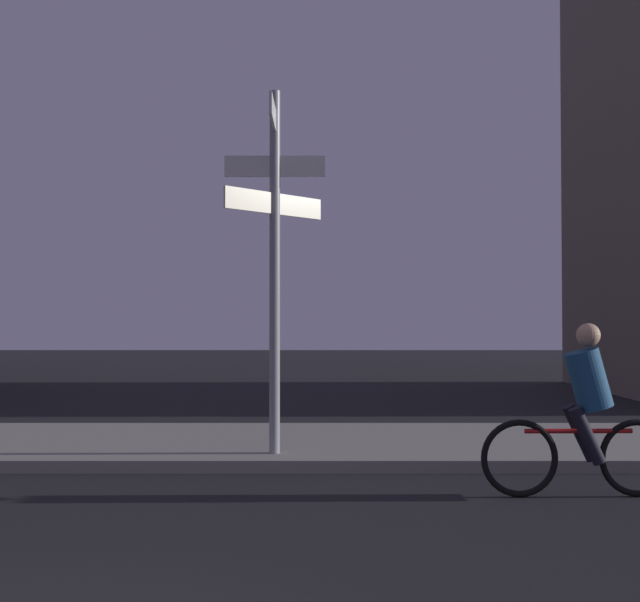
# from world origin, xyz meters

# --- Properties ---
(sidewalk_kerb) EXTENTS (40.00, 3.13, 0.14)m
(sidewalk_kerb) POSITION_xyz_m (0.00, 6.79, 0.07)
(sidewalk_kerb) COLOR gray
(sidewalk_kerb) RESTS_ON ground_plane
(signpost) EXTENTS (1.14, 1.66, 4.10)m
(signpost) POSITION_xyz_m (1.11, 5.72, 2.62)
(signpost) COLOR gray
(signpost) RESTS_ON sidewalk_kerb
(cyclist) EXTENTS (1.82, 0.33, 1.61)m
(cyclist) POSITION_xyz_m (4.08, 4.13, 0.75)
(cyclist) COLOR black
(cyclist) RESTS_ON ground_plane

